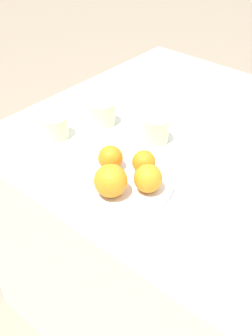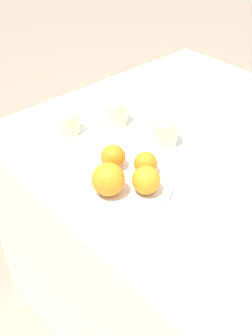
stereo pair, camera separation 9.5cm
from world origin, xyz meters
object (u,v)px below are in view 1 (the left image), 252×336
object	(u,v)px
fruit_platter	(126,181)
orange_3	(144,162)
orange_1	(110,158)
orange_0	(148,178)
orange_2	(111,181)
cup_0	(156,129)
cup_1	(103,113)
cup_2	(55,127)
napkin	(243,115)

from	to	relation	value
fruit_platter	orange_3	distance (m)	0.07
orange_1	orange_3	xyz separation A→B (m)	(0.07, 0.04, -0.00)
orange_0	orange_2	distance (m)	0.09
cup_0	cup_1	distance (m)	0.18
orange_2	orange_1	bearing A→B (deg)	133.13
fruit_platter	cup_1	bearing A→B (deg)	144.75
orange_1	cup_2	size ratio (longest dim) A/B	0.82
orange_2	napkin	size ratio (longest dim) A/B	0.53
orange_3	cup_2	size ratio (longest dim) A/B	0.77
orange_0	orange_2	size ratio (longest dim) A/B	0.87
orange_2	cup_2	distance (m)	0.32
orange_0	cup_0	bearing A→B (deg)	122.94
fruit_platter	orange_2	bearing A→B (deg)	-84.07
orange_3	cup_1	xyz separation A→B (m)	(-0.25, 0.12, -0.01)
orange_2	cup_0	size ratio (longest dim) A/B	1.05
orange_0	orange_2	xyz separation A→B (m)	(-0.06, -0.07, 0.01)
orange_1	napkin	size ratio (longest dim) A/B	0.43
cup_0	cup_2	bearing A→B (deg)	-143.47
cup_0	cup_2	size ratio (longest dim) A/B	0.97
cup_1	cup_2	xyz separation A→B (m)	(-0.05, -0.14, -0.00)
fruit_platter	orange_1	world-z (taller)	orange_1
orange_3	cup_1	distance (m)	0.28
fruit_platter	orange_3	xyz separation A→B (m)	(0.01, 0.06, 0.03)
orange_1	cup_1	distance (m)	0.24
orange_1	cup_1	world-z (taller)	orange_1
cup_1	fruit_platter	bearing A→B (deg)	-35.25
fruit_platter	cup_2	world-z (taller)	cup_2
cup_1	napkin	world-z (taller)	cup_1
orange_2	napkin	distance (m)	0.56
orange_1	cup_1	bearing A→B (deg)	138.39
cup_2	napkin	world-z (taller)	cup_2
cup_0	napkin	world-z (taller)	cup_0
orange_0	napkin	bearing A→B (deg)	89.89
orange_1	orange_3	bearing A→B (deg)	31.06
cup_0	cup_1	xyz separation A→B (m)	(-0.18, -0.03, -0.00)
orange_0	cup_2	size ratio (longest dim) A/B	0.88
fruit_platter	cup_2	size ratio (longest dim) A/B	3.08
orange_3	cup_0	bearing A→B (deg)	117.00
orange_2	cup_0	world-z (taller)	orange_2
orange_3	cup_2	distance (m)	0.31
orange_1	orange_3	world-z (taller)	orange_1
cup_2	cup_0	bearing A→B (deg)	36.53
orange_3	cup_1	world-z (taller)	orange_3
orange_1	cup_2	xyz separation A→B (m)	(-0.23, 0.02, -0.01)
orange_1	orange_3	size ratio (longest dim) A/B	1.07
orange_0	orange_3	distance (m)	0.07
fruit_platter	cup_0	xyz separation A→B (m)	(-0.06, 0.20, 0.03)
orange_2	cup_1	size ratio (longest dim) A/B	1.03
orange_0	napkin	xyz separation A→B (m)	(0.00, 0.49, -0.04)
orange_0	orange_1	size ratio (longest dim) A/B	1.08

